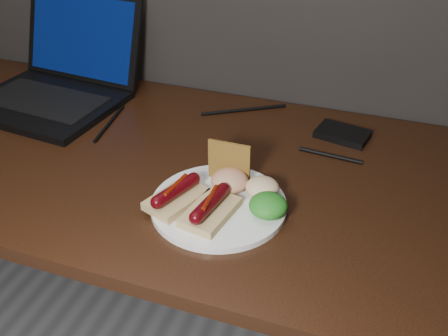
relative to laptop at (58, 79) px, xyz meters
name	(u,v)px	position (x,y,z in m)	size (l,w,h in m)	color
desk	(136,184)	(0.31, -0.18, -0.14)	(1.40, 0.70, 0.75)	black
laptop	(58,79)	(0.00, 0.00, 0.00)	(0.39, 0.40, 0.25)	black
hard_drive	(343,134)	(0.74, 0.04, -0.04)	(0.12, 0.08, 0.02)	black
desk_cables	(153,117)	(0.28, -0.03, -0.05)	(0.99, 0.33, 0.01)	black
plate	(219,205)	(0.56, -0.31, -0.04)	(0.25, 0.25, 0.01)	white
bread_sausage_left	(176,195)	(0.49, -0.33, -0.02)	(0.11, 0.13, 0.04)	#D7BF7E
bread_sausage_center	(210,208)	(0.56, -0.35, -0.02)	(0.09, 0.13, 0.04)	#D7BF7E
crispbread	(229,162)	(0.55, -0.23, 0.00)	(0.09, 0.01, 0.09)	#A3732C
salad_greens	(268,206)	(0.66, -0.31, -0.02)	(0.07, 0.07, 0.04)	#125C16
salsa_mound	(230,180)	(0.56, -0.26, -0.02)	(0.07, 0.07, 0.04)	#A81E10
coleslaw_mound	(262,188)	(0.63, -0.26, -0.02)	(0.06, 0.06, 0.04)	silver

